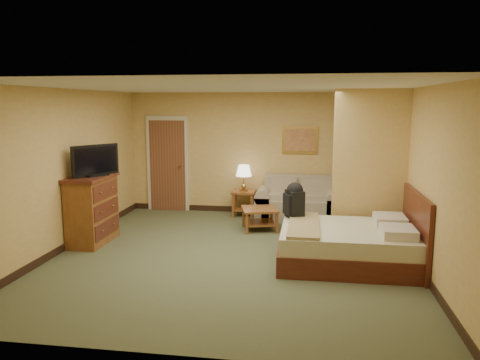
% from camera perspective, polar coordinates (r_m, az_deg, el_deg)
% --- Properties ---
extents(floor, '(6.00, 6.00, 0.00)m').
position_cam_1_polar(floor, '(7.45, -0.91, -9.18)').
color(floor, '#4D5235').
rests_on(floor, ground).
extents(ceiling, '(6.00, 6.00, 0.00)m').
position_cam_1_polar(ceiling, '(7.07, -0.96, 11.25)').
color(ceiling, white).
rests_on(ceiling, back_wall).
extents(back_wall, '(5.50, 0.02, 2.60)m').
position_cam_1_polar(back_wall, '(10.09, 1.88, 3.25)').
color(back_wall, tan).
rests_on(back_wall, floor).
extents(left_wall, '(0.02, 6.00, 2.60)m').
position_cam_1_polar(left_wall, '(8.06, -20.60, 1.14)').
color(left_wall, tan).
rests_on(left_wall, floor).
extents(right_wall, '(0.02, 6.00, 2.60)m').
position_cam_1_polar(right_wall, '(7.22, 21.13, 0.23)').
color(right_wall, tan).
rests_on(right_wall, floor).
extents(partition, '(1.20, 0.15, 2.60)m').
position_cam_1_polar(partition, '(8.02, 15.53, 1.36)').
color(partition, tan).
rests_on(partition, floor).
extents(door, '(0.94, 0.16, 2.10)m').
position_cam_1_polar(door, '(10.49, -8.80, 1.91)').
color(door, beige).
rests_on(door, floor).
extents(baseboard, '(5.50, 0.02, 0.12)m').
position_cam_1_polar(baseboard, '(10.28, 1.83, -3.64)').
color(baseboard, black).
rests_on(baseboard, floor).
extents(loveseat, '(1.75, 0.81, 0.88)m').
position_cam_1_polar(loveseat, '(9.76, 7.10, -3.04)').
color(loveseat, tan).
rests_on(loveseat, floor).
extents(side_table, '(0.49, 0.49, 0.54)m').
position_cam_1_polar(side_table, '(9.92, 0.46, -2.37)').
color(side_table, brown).
rests_on(side_table, floor).
extents(table_lamp, '(0.33, 0.33, 0.55)m').
position_cam_1_polar(table_lamp, '(9.81, 0.46, 1.06)').
color(table_lamp, '#A0723B').
rests_on(table_lamp, side_table).
extents(coffee_table, '(0.79, 0.79, 0.42)m').
position_cam_1_polar(coffee_table, '(8.84, 2.41, -4.21)').
color(coffee_table, brown).
rests_on(coffee_table, floor).
extents(wall_picture, '(0.75, 0.04, 0.58)m').
position_cam_1_polar(wall_picture, '(9.97, 7.31, 4.84)').
color(wall_picture, '#B78E3F').
rests_on(wall_picture, back_wall).
extents(dresser, '(0.57, 1.09, 1.16)m').
position_cam_1_polar(dresser, '(8.35, -17.57, -3.41)').
color(dresser, brown).
rests_on(dresser, floor).
extents(tv, '(0.51, 0.76, 0.52)m').
position_cam_1_polar(tv, '(8.17, -17.22, 2.19)').
color(tv, black).
rests_on(tv, dresser).
extents(bed, '(2.00, 1.70, 1.10)m').
position_cam_1_polar(bed, '(7.20, 13.52, -7.59)').
color(bed, '#491B11').
rests_on(bed, floor).
extents(backpack, '(0.34, 0.39, 0.58)m').
position_cam_1_polar(backpack, '(7.57, 6.68, -2.32)').
color(backpack, black).
rests_on(backpack, bed).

